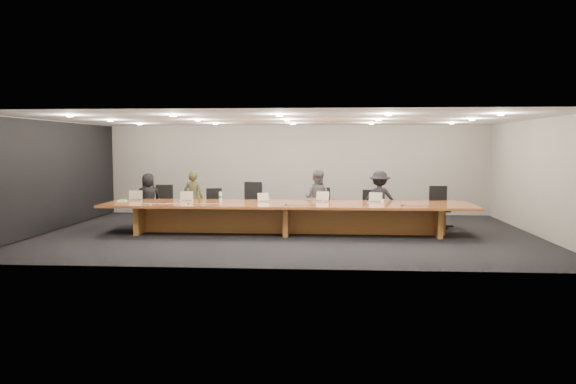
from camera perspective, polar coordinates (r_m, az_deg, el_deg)
name	(u,v)px	position (r m, az deg, el deg)	size (l,w,h in m)	color
ground	(287,233)	(13.86, -0.09, -4.22)	(12.00, 12.00, 0.00)	black
back_wall	(296,170)	(17.70, 0.84, 2.27)	(12.00, 0.02, 2.80)	#B8B2A8
left_wall_panel	(52,177)	(15.33, -22.83, 1.42)	(0.08, 7.84, 2.74)	black
conference_table	(287,212)	(13.79, -0.09, -2.09)	(9.00, 1.80, 0.75)	brown
chair_far_left	(163,205)	(15.56, -12.61, -1.28)	(0.57, 0.57, 1.12)	black
chair_left	(214,207)	(15.33, -7.53, -1.48)	(0.52, 0.52, 1.02)	black
chair_mid_left	(250,203)	(15.21, -3.85, -1.17)	(0.61, 0.61, 1.20)	black
chair_mid_right	(320,207)	(15.05, 3.24, -1.49)	(0.54, 0.54, 1.06)	black
chair_right	(371,208)	(15.03, 8.43, -1.65)	(0.51, 0.51, 1.01)	black
chair_far_right	(440,206)	(15.31, 15.16, -1.43)	(0.57, 0.57, 1.12)	black
person_a	(149,199)	(15.76, -13.98, -0.69)	(0.69, 0.45, 1.42)	black
person_b	(193,198)	(15.35, -9.58, -0.63)	(0.54, 0.36, 1.49)	#32331B
person_c	(317,198)	(15.01, 2.98, -0.64)	(0.73, 0.57, 1.51)	#4D4C4E
person_d	(380,199)	(15.04, 9.28, -0.72)	(0.96, 0.55, 1.49)	black
laptop_a	(135,195)	(14.92, -15.26, -0.34)	(0.33, 0.24, 0.26)	tan
laptop_b	(186,196)	(14.49, -10.28, -0.42)	(0.32, 0.23, 0.25)	#C0B593
laptop_c	(264,197)	(14.10, -2.41, -0.54)	(0.29, 0.21, 0.23)	beige
laptop_d	(321,196)	(14.13, 3.35, -0.46)	(0.34, 0.25, 0.27)	tan
laptop_e	(375,197)	(14.05, 8.81, -0.55)	(0.33, 0.24, 0.26)	#C0B292
water_bottle	(220,197)	(14.20, -6.87, -0.50)	(0.08, 0.08, 0.24)	silver
amber_mug	(200,200)	(14.25, -8.94, -0.78)	(0.09, 0.09, 0.11)	brown
paper_cup_near	(324,200)	(14.10, 3.69, -0.85)	(0.07, 0.07, 0.08)	white
paper_cup_far	(383,201)	(13.88, 9.62, -0.95)	(0.08, 0.08, 0.10)	white
notepad	(122,201)	(14.84, -16.48, -0.88)	(0.24, 0.19, 0.01)	white
lime_gadget	(123,200)	(14.83, -16.44, -0.81)	(0.16, 0.09, 0.02)	#73D538
av_box	(147,204)	(13.87, -14.12, -1.18)	(0.19, 0.14, 0.03)	#AAAAAF
mic_left	(188,204)	(13.72, -10.09, -1.18)	(0.11, 0.11, 0.03)	black
mic_center	(286,205)	(13.30, -0.22, -1.29)	(0.11, 0.11, 0.03)	black
mic_right	(402,205)	(13.42, 11.56, -1.32)	(0.12, 0.12, 0.03)	black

